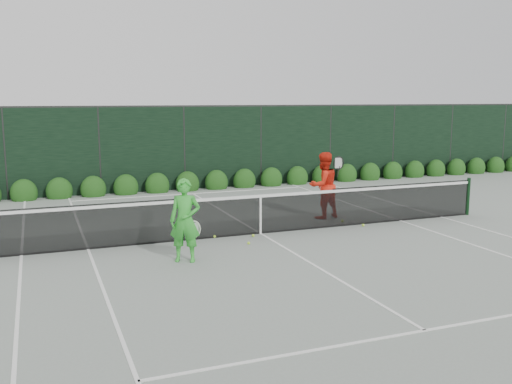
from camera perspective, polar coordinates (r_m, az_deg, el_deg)
name	(u,v)px	position (r m, az deg, el deg)	size (l,w,h in m)	color
ground	(260,234)	(14.13, 0.45, -4.19)	(80.00, 80.00, 0.00)	gray
tennis_net	(260,213)	(14.01, 0.36, -2.08)	(12.90, 0.10, 1.07)	#113417
player_woman	(185,221)	(11.69, -7.11, -2.85)	(0.74, 0.63, 1.71)	green
player_man	(323,185)	(15.90, 6.76, 0.67)	(1.01, 0.85, 1.85)	red
court_lines	(260,233)	(14.13, 0.45, -4.17)	(11.03, 23.83, 0.01)	white
windscreen_fence	(311,189)	(11.41, 5.50, 0.26)	(32.00, 21.07, 3.06)	black
hedge_row	(187,184)	(20.78, -6.87, 0.79)	(31.66, 0.65, 0.94)	#17390F
tennis_balls	(287,232)	(14.20, 3.16, -3.99)	(4.05, 1.36, 0.07)	#C1F436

